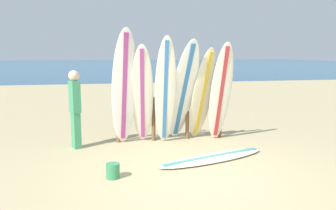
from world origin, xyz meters
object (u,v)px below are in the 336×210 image
object	(u,v)px
surfboard_leaning_far_left	(124,88)
small_boat_offshore	(174,71)
surfboard_leaning_center_left	(165,91)
surfboard_lying_on_sand	(213,158)
surfboard_leaning_right	(221,93)
surfboard_leaning_left	(142,95)
sand_bucket	(113,171)
beachgoer_standing	(75,106)
surfboard_leaning_center	(183,92)
surfboard_leaning_center_right	(203,95)
surfboard_rack	(171,113)

from	to	relation	value
surfboard_leaning_far_left	small_boat_offshore	size ratio (longest dim) A/B	1.05
surfboard_leaning_center_left	surfboard_lying_on_sand	size ratio (longest dim) A/B	0.99
surfboard_leaning_right	surfboard_lying_on_sand	distance (m)	1.77
surfboard_leaning_left	sand_bucket	world-z (taller)	surfboard_leaning_left
surfboard_leaning_right	beachgoer_standing	xyz separation A→B (m)	(-3.22, 0.12, -0.22)
surfboard_leaning_left	surfboard_leaning_center	bearing A→B (deg)	-0.80
surfboard_leaning_center_right	surfboard_leaning_center_left	bearing A→B (deg)	-169.23
surfboard_leaning_center_left	surfboard_leaning_center_right	distance (m)	0.93
surfboard_leaning_far_left	surfboard_leaning_center_right	bearing A→B (deg)	1.84
surfboard_rack	beachgoer_standing	world-z (taller)	beachgoer_standing
surfboard_leaning_left	surfboard_leaning_center_left	bearing A→B (deg)	-17.67
surfboard_leaning_left	small_boat_offshore	size ratio (longest dim) A/B	0.91
surfboard_leaning_center	surfboard_leaning_center_right	xyz separation A→B (m)	(0.46, 0.03, -0.09)
surfboard_rack	surfboard_leaning_center_right	world-z (taller)	surfboard_leaning_center_right
sand_bucket	surfboard_leaning_center	bearing A→B (deg)	49.60
surfboard_leaning_left	sand_bucket	size ratio (longest dim) A/B	9.02
surfboard_leaning_far_left	surfboard_lying_on_sand	size ratio (longest dim) A/B	1.06
beachgoer_standing	surfboard_lying_on_sand	bearing A→B (deg)	-27.53
surfboard_rack	surfboard_lying_on_sand	world-z (taller)	surfboard_rack
surfboard_leaning_center_right	small_boat_offshore	bearing A→B (deg)	78.75
surfboard_leaning_center	beachgoer_standing	xyz separation A→B (m)	(-2.37, -0.01, -0.25)
surfboard_leaning_center	sand_bucket	world-z (taller)	surfboard_leaning_center
small_boat_offshore	surfboard_rack	bearing A→B (deg)	-102.83
surfboard_lying_on_sand	beachgoer_standing	bearing A→B (deg)	152.47
surfboard_rack	sand_bucket	world-z (taller)	surfboard_rack
surfboard_leaning_left	beachgoer_standing	world-z (taller)	surfboard_leaning_left
surfboard_leaning_center_left	small_boat_offshore	distance (m)	26.94
surfboard_leaning_center_left	beachgoer_standing	distance (m)	1.95
surfboard_leaning_right	surfboard_leaning_center	bearing A→B (deg)	171.67
beachgoer_standing	sand_bucket	size ratio (longest dim) A/B	6.78
surfboard_leaning_center	surfboard_leaning_far_left	bearing A→B (deg)	-178.82
surfboard_rack	surfboard_leaning_right	world-z (taller)	surfboard_leaning_right
surfboard_leaning_center_left	sand_bucket	size ratio (longest dim) A/B	9.72
surfboard_leaning_right	surfboard_lying_on_sand	bearing A→B (deg)	-115.77
surfboard_rack	surfboard_leaning_right	bearing A→B (deg)	-21.29
surfboard_lying_on_sand	surfboard_leaning_far_left	bearing A→B (deg)	139.44
surfboard_leaning_right	beachgoer_standing	distance (m)	3.23
surfboard_rack	surfboard_lying_on_sand	size ratio (longest dim) A/B	1.05
surfboard_leaning_center_left	surfboard_rack	bearing A→B (deg)	64.10
surfboard_lying_on_sand	small_boat_offshore	xyz separation A→B (m)	(5.40, 27.45, 0.22)
surfboard_leaning_far_left	beachgoer_standing	world-z (taller)	surfboard_leaning_far_left
surfboard_leaning_right	surfboard_leaning_left	bearing A→B (deg)	175.58
surfboard_leaning_center	sand_bucket	distance (m)	2.80
surfboard_leaning_center_left	surfboard_leaning_right	distance (m)	1.29
surfboard_rack	surfboard_leaning_center_left	bearing A→B (deg)	-115.90
surfboard_leaning_center_right	sand_bucket	world-z (taller)	surfboard_leaning_center_right
surfboard_leaning_right	surfboard_lying_on_sand	size ratio (longest dim) A/B	0.94
surfboard_leaning_center	surfboard_rack	bearing A→B (deg)	127.66
surfboard_leaning_far_left	surfboard_lying_on_sand	distance (m)	2.41
surfboard_leaning_left	sand_bucket	xyz separation A→B (m)	(-0.76, -1.99, -0.99)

